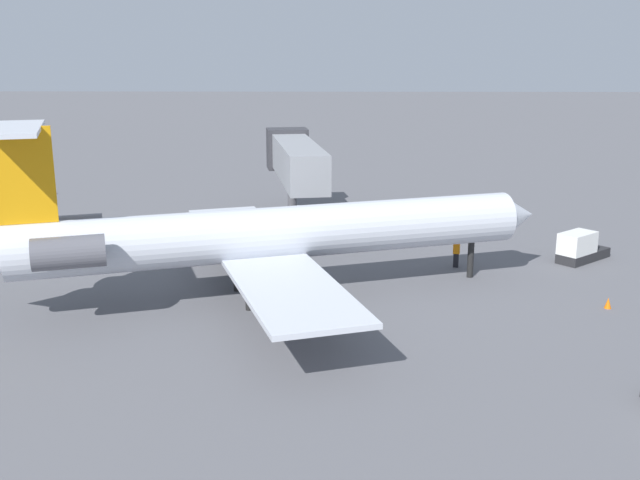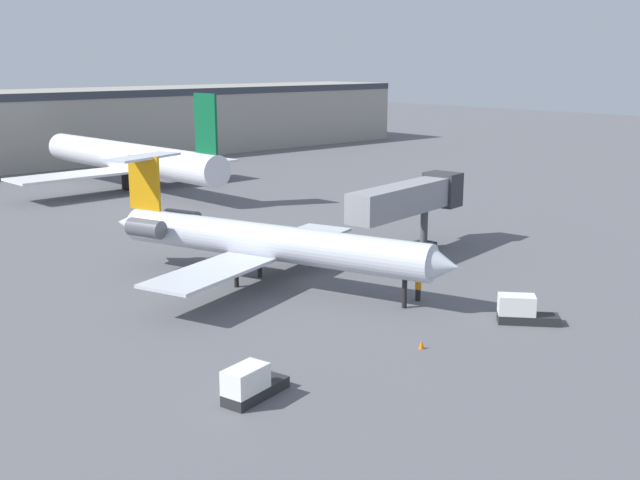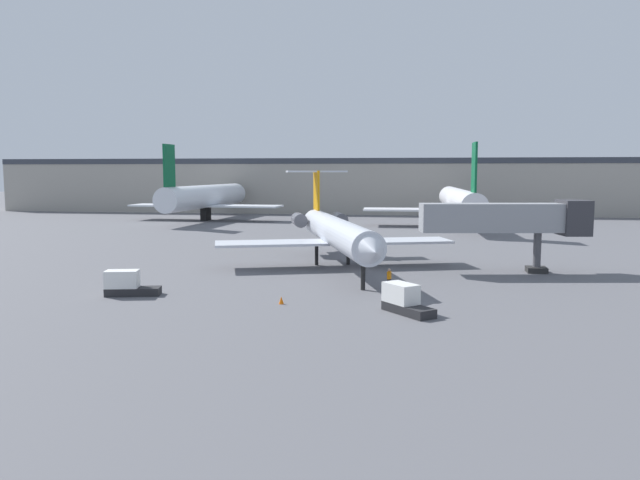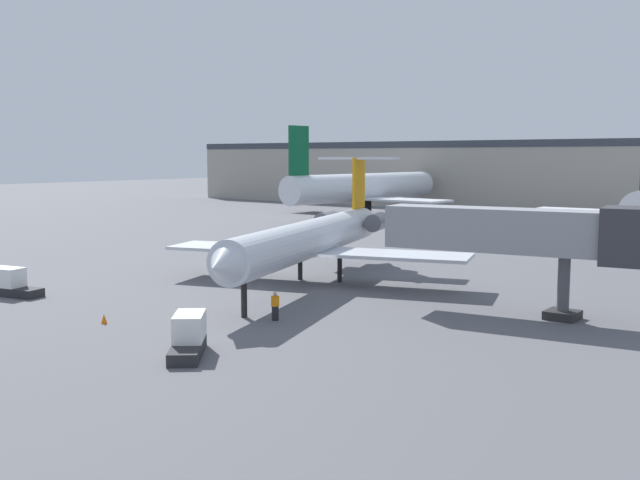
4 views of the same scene
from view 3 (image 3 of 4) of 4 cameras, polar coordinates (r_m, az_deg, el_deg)
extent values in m
cube|color=#5B5B60|center=(59.06, 2.82, -2.76)|extent=(400.00, 400.00, 0.10)
cylinder|color=silver|center=(59.41, 1.51, 0.73)|extent=(11.01, 26.20, 2.75)
cone|color=silver|center=(45.67, 4.80, -0.98)|extent=(3.17, 2.91, 2.61)
cone|color=silver|center=(73.41, -0.55, 1.80)|extent=(3.04, 3.20, 2.34)
cube|color=silver|center=(61.92, 6.95, -0.08)|extent=(11.52, 7.54, 0.24)
cube|color=silver|center=(59.69, -4.50, -0.30)|extent=(11.52, 7.54, 0.24)
cylinder|color=#595960|center=(69.93, 1.77, 1.90)|extent=(2.43, 3.51, 1.50)
cylinder|color=#595960|center=(69.21, -1.93, 1.86)|extent=(2.43, 3.51, 1.50)
cube|color=orange|center=(71.33, -0.33, 4.59)|extent=(1.24, 3.11, 4.51)
cube|color=silver|center=(71.30, -0.33, 6.32)|extent=(7.21, 4.42, 0.20)
cylinder|color=black|center=(48.72, 3.98, -3.40)|extent=(0.36, 0.36, 2.10)
cylinder|color=black|center=(61.95, 2.61, -1.30)|extent=(0.36, 0.36, 2.10)
cylinder|color=black|center=(61.38, -0.31, -1.36)|extent=(0.36, 0.36, 2.10)
cube|color=gray|center=(58.91, 16.17, 1.99)|extent=(14.57, 4.93, 2.60)
cube|color=#333338|center=(61.18, 22.26, 1.92)|extent=(2.90, 3.55, 3.20)
cylinder|color=#4C4C51|center=(60.34, 19.34, -1.06)|extent=(0.70, 0.70, 3.77)
cube|color=#262626|center=(60.56, 19.28, -2.59)|extent=(1.80, 1.80, 0.50)
cube|color=black|center=(49.17, 6.37, -4.07)|extent=(0.30, 0.36, 0.85)
cube|color=orange|center=(49.04, 6.38, -3.24)|extent=(0.34, 0.45, 0.60)
sphere|color=tan|center=(48.97, 6.39, -2.75)|extent=(0.24, 0.24, 0.24)
cube|color=#262628|center=(48.76, -16.80, -4.54)|extent=(4.21, 2.27, 0.60)
cube|color=white|center=(48.78, -17.75, -3.44)|extent=(2.65, 1.91, 1.30)
cube|color=#262628|center=(41.10, 8.13, -6.34)|extent=(3.67, 3.95, 0.60)
cube|color=white|center=(41.51, 7.45, -4.86)|extent=(2.63, 2.73, 1.30)
cone|color=orange|center=(43.76, -3.58, -5.54)|extent=(0.36, 0.36, 0.55)
cube|color=#9E998E|center=(141.27, 6.59, 4.98)|extent=(179.81, 18.56, 12.10)
cube|color=#333842|center=(132.19, 6.44, 7.26)|extent=(179.81, 0.60, 1.20)
cylinder|color=silver|center=(119.51, -10.50, 3.96)|extent=(5.78, 34.77, 4.30)
cube|color=#0C5933|center=(105.39, -13.71, 6.66)|extent=(0.47, 4.01, 7.00)
cube|color=silver|center=(119.59, -10.48, 3.12)|extent=(29.31, 7.24, 0.30)
cube|color=black|center=(119.69, -10.47, 2.36)|extent=(1.20, 2.80, 2.40)
cylinder|color=white|center=(107.17, 12.73, 3.55)|extent=(5.72, 38.63, 3.92)
cube|color=#0C5933|center=(89.94, 14.01, 6.50)|extent=(0.49, 4.01, 7.00)
cube|color=white|center=(107.25, 12.71, 2.72)|extent=(32.57, 7.51, 0.30)
cube|color=black|center=(107.36, 12.69, 1.87)|extent=(1.20, 2.80, 2.40)
camera|label=1|loc=(71.74, -29.96, 8.24)|focal=41.11mm
camera|label=2|loc=(46.44, -65.74, 12.40)|focal=43.77mm
camera|label=4|loc=(30.50, 64.63, 3.18)|focal=40.74mm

